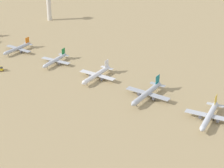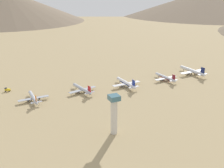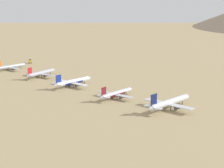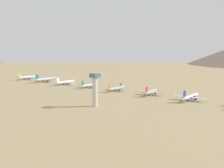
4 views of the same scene
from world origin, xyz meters
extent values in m
plane|color=tan|center=(0.00, 0.00, 0.00)|extent=(2275.37, 2275.37, 0.00)
cylinder|color=silver|center=(-0.83, -187.87, 4.47)|extent=(38.39, 5.08, 4.04)
cone|color=silver|center=(20.01, -187.30, 4.47)|extent=(3.51, 4.05, 3.96)
cone|color=silver|center=(-21.46, -188.43, 4.47)|extent=(3.08, 3.72, 3.64)
cube|color=#141E51|center=(-17.63, -188.32, 9.20)|extent=(5.86, 0.53, 7.45)
cube|color=silver|center=(-18.27, -188.34, 4.87)|extent=(3.75, 12.85, 0.38)
cube|color=silver|center=(-2.43, -187.91, 3.76)|extent=(6.30, 36.30, 0.48)
cylinder|color=#4C4C54|center=(-1.75, -181.51, 2.30)|extent=(4.53, 2.57, 2.45)
cylinder|color=#4C4C54|center=(-1.40, -194.27, 2.30)|extent=(4.53, 2.57, 2.45)
cylinder|color=black|center=(13.71, -187.47, 2.03)|extent=(0.47, 0.47, 4.06)
cylinder|color=black|center=(-3.57, -185.17, 2.03)|extent=(0.47, 0.47, 4.06)
cylinder|color=black|center=(-3.42, -190.70, 2.03)|extent=(0.47, 0.47, 4.06)
cylinder|color=silver|center=(-5.12, -144.73, 3.60)|extent=(31.04, 5.75, 3.26)
cone|color=silver|center=(11.63, -143.37, 3.60)|extent=(2.99, 3.41, 3.19)
cone|color=silver|center=(-21.71, -146.08, 3.60)|extent=(2.63, 3.12, 2.93)
cube|color=maroon|center=(-18.63, -145.83, 7.42)|extent=(4.73, 0.68, 6.00)
cube|color=#B6BBC5|center=(-19.14, -145.87, 3.93)|extent=(3.57, 10.48, 0.31)
cube|color=#B6BBC5|center=(-6.41, -144.84, 3.03)|extent=(6.64, 29.41, 0.39)
cylinder|color=#4C4C54|center=(-6.14, -139.65, 1.85)|extent=(3.75, 2.26, 1.97)
cylinder|color=#4C4C54|center=(-5.30, -149.91, 1.85)|extent=(3.75, 2.26, 1.97)
cylinder|color=black|center=(6.57, -143.78, 1.64)|extent=(0.38, 0.38, 3.28)
cylinder|color=black|center=(-7.44, -142.68, 1.64)|extent=(0.38, 0.38, 3.28)
cylinder|color=black|center=(-7.08, -147.13, 1.64)|extent=(0.38, 0.38, 3.28)
cylinder|color=maroon|center=(-5.12, -144.73, 3.36)|extent=(17.19, 4.63, 3.27)
cylinder|color=white|center=(-3.00, -94.64, 3.99)|extent=(34.37, 5.53, 3.61)
cone|color=white|center=(15.59, -93.59, 3.99)|extent=(3.24, 3.71, 3.54)
cone|color=white|center=(-21.41, -95.68, 3.99)|extent=(2.84, 3.40, 3.25)
cube|color=navy|center=(-18.00, -95.49, 8.22)|extent=(5.24, 0.63, 6.65)
cube|color=silver|center=(-18.57, -95.52, 4.35)|extent=(3.68, 11.56, 0.34)
cube|color=silver|center=(-4.43, -94.72, 3.36)|extent=(6.57, 32.53, 0.43)
cylinder|color=#4C4C54|center=(-3.99, -88.99, 2.05)|extent=(4.11, 2.41, 2.19)
cylinder|color=#4C4C54|center=(-3.35, -100.37, 2.05)|extent=(4.11, 2.41, 2.19)
cylinder|color=black|center=(9.98, -93.91, 1.82)|extent=(0.42, 0.42, 3.63)
cylinder|color=black|center=(-5.52, -92.31, 1.82)|extent=(0.42, 0.42, 3.63)
cylinder|color=black|center=(-5.24, -97.24, 1.82)|extent=(0.42, 0.42, 3.63)
cylinder|color=navy|center=(-3.00, -94.64, 3.72)|extent=(18.99, 4.67, 3.62)
cylinder|color=#B2B7C1|center=(0.94, -46.46, 3.68)|extent=(31.56, 9.82, 3.33)
cone|color=#B2B7C1|center=(17.74, -42.89, 3.68)|extent=(3.42, 3.78, 3.26)
cone|color=#B2B7C1|center=(-15.70, -50.00, 3.68)|extent=(3.02, 3.44, 3.00)
cube|color=red|center=(-12.61, -49.34, 7.58)|extent=(4.78, 1.30, 6.14)
cube|color=#A4A8B2|center=(-13.13, -49.45, 4.01)|extent=(4.93, 10.87, 0.32)
cube|color=#A4A8B2|center=(-0.35, -46.74, 3.10)|extent=(10.48, 30.07, 0.39)
cylinder|color=#4C4C54|center=(-0.76, -41.45, 1.89)|extent=(4.02, 2.74, 2.02)
cylinder|color=#4C4C54|center=(1.43, -51.74, 1.89)|extent=(4.02, 2.74, 2.02)
cylinder|color=black|center=(12.67, -43.97, 1.67)|extent=(0.39, 0.39, 3.35)
cylinder|color=black|center=(-1.68, -44.69, 1.67)|extent=(0.39, 0.39, 3.35)
cylinder|color=black|center=(-0.73, -49.15, 1.67)|extent=(0.39, 0.39, 3.35)
cylinder|color=#B2B7C1|center=(0.15, 1.66, 3.45)|extent=(29.67, 4.31, 3.12)
cone|color=#B2B7C1|center=(16.24, 2.31, 3.45)|extent=(2.75, 3.16, 3.06)
cube|color=#A4A8B2|center=(-1.08, 1.61, 2.90)|extent=(5.23, 28.07, 0.37)
cylinder|color=#4C4C54|center=(-0.62, 6.56, 1.77)|extent=(3.52, 2.03, 1.89)
cylinder|color=#4C4C54|center=(-0.22, -3.28, 1.77)|extent=(3.52, 2.03, 1.89)
cylinder|color=black|center=(11.38, 2.12, 1.57)|extent=(0.36, 0.36, 3.14)
cylinder|color=black|center=(-1.98, 3.71, 1.57)|extent=(0.36, 0.36, 3.14)
cylinder|color=black|center=(-1.81, -0.55, 1.57)|extent=(0.36, 0.36, 3.14)
cube|color=yellow|center=(35.63, 21.47, 1.95)|extent=(4.48, 5.67, 1.70)
cube|color=#333338|center=(36.43, 22.97, 3.35)|extent=(2.67, 2.56, 1.10)
cylinder|color=black|center=(35.55, 23.76, 0.55)|extent=(0.83, 1.14, 1.10)
cylinder|color=black|center=(37.58, 22.67, 0.55)|extent=(0.83, 1.14, 1.10)
cylinder|color=black|center=(33.69, 20.27, 0.55)|extent=(0.83, 1.14, 1.10)
cylinder|color=black|center=(35.72, 19.19, 0.55)|extent=(0.83, 1.14, 1.10)
camera|label=1|loc=(237.86, 287.78, 146.88)|focal=69.38mm
camera|label=2|loc=(-230.78, 30.30, 97.58)|focal=41.29mm
camera|label=3|loc=(-204.89, -337.70, 72.94)|focal=65.22mm
camera|label=4|loc=(-277.51, -219.03, 53.24)|focal=47.78mm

